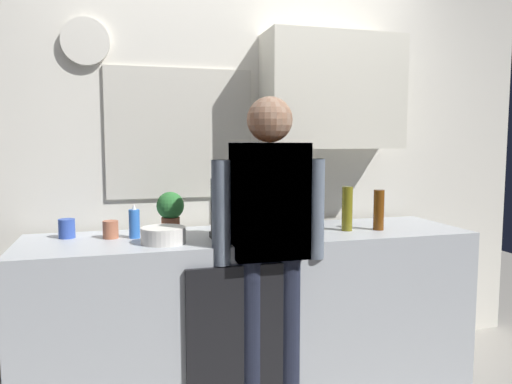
# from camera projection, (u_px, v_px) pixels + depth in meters

# --- Properties ---
(kitchen_counter) EXTENTS (2.43, 0.64, 0.88)m
(kitchen_counter) POSITION_uv_depth(u_px,v_px,m) (253.00, 312.00, 2.75)
(kitchen_counter) COLOR #B2B7BC
(kitchen_counter) RESTS_ON ground_plane
(dishwasher_panel) EXTENTS (0.56, 0.02, 0.79)m
(dishwasher_panel) POSITION_uv_depth(u_px,v_px,m) (244.00, 346.00, 2.40)
(dishwasher_panel) COLOR black
(dishwasher_panel) RESTS_ON ground_plane
(back_wall_assembly) EXTENTS (4.03, 0.42, 2.60)m
(back_wall_assembly) POSITION_uv_depth(u_px,v_px,m) (247.00, 146.00, 3.06)
(back_wall_assembly) COLOR silver
(back_wall_assembly) RESTS_ON ground_plane
(coffee_maker) EXTENTS (0.20, 0.20, 0.33)m
(coffee_maker) POSITION_uv_depth(u_px,v_px,m) (231.00, 211.00, 2.55)
(coffee_maker) COLOR black
(coffee_maker) RESTS_ON kitchen_counter
(bottle_amber_beer) EXTENTS (0.06, 0.06, 0.23)m
(bottle_amber_beer) POSITION_uv_depth(u_px,v_px,m) (379.00, 210.00, 2.81)
(bottle_amber_beer) COLOR brown
(bottle_amber_beer) RESTS_ON kitchen_counter
(bottle_red_vinegar) EXTENTS (0.06, 0.06, 0.22)m
(bottle_red_vinegar) POSITION_uv_depth(u_px,v_px,m) (272.00, 218.00, 2.53)
(bottle_red_vinegar) COLOR maroon
(bottle_red_vinegar) RESTS_ON kitchen_counter
(bottle_olive_oil) EXTENTS (0.06, 0.06, 0.25)m
(bottle_olive_oil) POSITION_uv_depth(u_px,v_px,m) (347.00, 209.00, 2.78)
(bottle_olive_oil) COLOR olive
(bottle_olive_oil) RESTS_ON kitchen_counter
(cup_terracotta_mug) EXTENTS (0.08, 0.08, 0.09)m
(cup_terracotta_mug) POSITION_uv_depth(u_px,v_px,m) (111.00, 230.00, 2.57)
(cup_terracotta_mug) COLOR #B26647
(cup_terracotta_mug) RESTS_ON kitchen_counter
(cup_blue_mug) EXTENTS (0.08, 0.08, 0.10)m
(cup_blue_mug) POSITION_uv_depth(u_px,v_px,m) (67.00, 229.00, 2.58)
(cup_blue_mug) COLOR #3351B2
(cup_blue_mug) RESTS_ON kitchen_counter
(cup_yellow_cup) EXTENTS (0.07, 0.07, 0.08)m
(cup_yellow_cup) POSITION_uv_depth(u_px,v_px,m) (271.00, 228.00, 2.63)
(cup_yellow_cup) COLOR yellow
(cup_yellow_cup) RESTS_ON kitchen_counter
(mixing_bowl) EXTENTS (0.22, 0.22, 0.08)m
(mixing_bowl) POSITION_uv_depth(u_px,v_px,m) (163.00, 235.00, 2.45)
(mixing_bowl) COLOR white
(mixing_bowl) RESTS_ON kitchen_counter
(potted_plant) EXTENTS (0.15, 0.15, 0.23)m
(potted_plant) POSITION_uv_depth(u_px,v_px,m) (170.00, 210.00, 2.69)
(potted_plant) COLOR #9E5638
(potted_plant) RESTS_ON kitchen_counter
(dish_soap) EXTENTS (0.06, 0.06, 0.18)m
(dish_soap) POSITION_uv_depth(u_px,v_px,m) (134.00, 223.00, 2.57)
(dish_soap) COLOR blue
(dish_soap) RESTS_ON kitchen_counter
(person_at_sink) EXTENTS (0.57, 0.22, 1.60)m
(person_at_sink) POSITION_uv_depth(u_px,v_px,m) (269.00, 231.00, 2.41)
(person_at_sink) COLOR #3F4766
(person_at_sink) RESTS_ON ground_plane
(person_guest) EXTENTS (0.57, 0.22, 1.60)m
(person_guest) POSITION_uv_depth(u_px,v_px,m) (269.00, 231.00, 2.41)
(person_guest) COLOR #3F4766
(person_guest) RESTS_ON ground_plane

